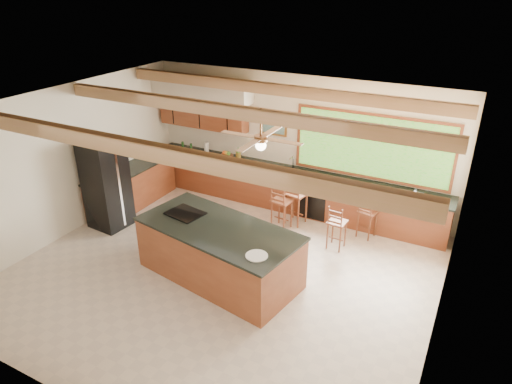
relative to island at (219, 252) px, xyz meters
The scene contains 9 objects.
ground 0.51m from the island, 92.60° to the left, with size 7.20×7.20×0.00m, color #C3B1A2.
room_shell 1.88m from the island, 102.80° to the left, with size 7.27×6.54×3.02m.
counter_run 2.76m from the island, 107.37° to the left, with size 7.12×3.10×1.22m.
island is the anchor object (origin of this frame).
refrigerator 3.13m from the island, behind, with size 0.79×0.77×1.90m.
bar_stool_a 2.41m from the island, 79.75° to the left, with size 0.48×0.48×1.16m.
bar_stool_b 2.03m from the island, 82.78° to the left, with size 0.43×0.43×1.07m.
bar_stool_c 2.37m from the island, 49.91° to the left, with size 0.36×0.36×0.94m.
bar_stool_d 3.17m from the island, 52.36° to the left, with size 0.40×0.40×0.95m.
Camera 1 is at (3.70, -5.80, 4.87)m, focal length 32.00 mm.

